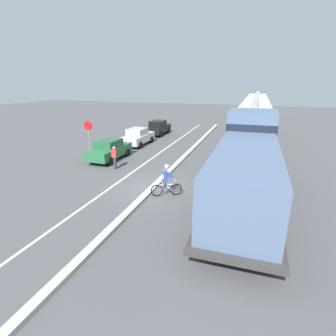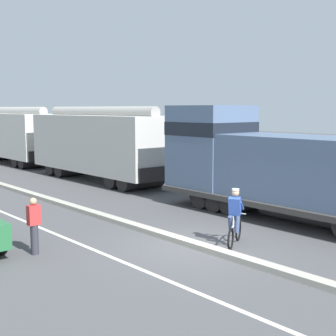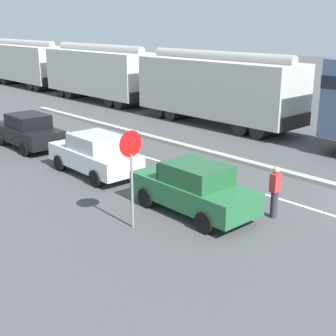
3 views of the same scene
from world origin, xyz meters
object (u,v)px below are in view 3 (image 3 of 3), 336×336
at_px(parked_car_green, 194,188).
at_px(hopper_car_lead, 217,89).
at_px(hopper_car_middle, 99,73).
at_px(stop_sign, 131,161).
at_px(hopper_car_trailing, 26,63).
at_px(parked_car_black, 28,131).
at_px(parked_car_white, 95,154).
at_px(pedestrian_by_cars, 275,191).

bearing_deg(parked_car_green, hopper_car_lead, 38.49).
xyz_separation_m(hopper_car_middle, stop_sign, (-12.47, -19.43, -0.05)).
height_order(hopper_car_trailing, parked_car_black, hopper_car_trailing).
bearing_deg(hopper_car_lead, stop_sign, -147.88).
relative_size(hopper_car_middle, parked_car_green, 2.51).
bearing_deg(hopper_car_trailing, hopper_car_middle, -90.00).
bearing_deg(parked_car_white, hopper_car_middle, 54.38).
distance_m(hopper_car_middle, hopper_car_trailing, 11.60).
height_order(hopper_car_lead, pedestrian_by_cars, hopper_car_lead).
bearing_deg(hopper_car_lead, pedestrian_by_cars, -131.00).
xyz_separation_m(parked_car_white, stop_sign, (-2.05, -4.88, 1.21)).
height_order(hopper_car_middle, parked_car_white, hopper_car_middle).
height_order(hopper_car_middle, pedestrian_by_cars, hopper_car_middle).
xyz_separation_m(parked_car_black, stop_sign, (-2.04, -10.39, 1.21)).
relative_size(hopper_car_middle, hopper_car_trailing, 1.00).
bearing_deg(hopper_car_trailing, parked_car_black, -116.80).
height_order(parked_car_white, parked_car_black, same).
distance_m(hopper_car_middle, stop_sign, 23.09).
bearing_deg(hopper_car_lead, parked_car_white, -164.22).
height_order(hopper_car_lead, parked_car_black, hopper_car_lead).
xyz_separation_m(parked_car_black, pedestrian_by_cars, (1.56, -12.76, 0.03)).
height_order(parked_car_green, pedestrian_by_cars, same).
xyz_separation_m(hopper_car_trailing, parked_car_green, (-10.39, -31.46, -1.26)).
bearing_deg(stop_sign, parked_car_black, 78.87).
height_order(hopper_car_trailing, pedestrian_by_cars, hopper_car_trailing).
bearing_deg(hopper_car_middle, parked_car_white, -125.62).
xyz_separation_m(hopper_car_middle, parked_car_white, (-10.42, -14.54, -1.26)).
relative_size(stop_sign, pedestrian_by_cars, 1.78).
bearing_deg(hopper_car_middle, pedestrian_by_cars, -112.13).
bearing_deg(stop_sign, hopper_car_lead, 32.12).
xyz_separation_m(hopper_car_lead, parked_car_white, (-10.42, -2.94, -1.26)).
height_order(parked_car_green, parked_car_white, same).
distance_m(stop_sign, pedestrian_by_cars, 4.47).
xyz_separation_m(hopper_car_lead, parked_car_black, (-10.42, 2.56, -1.26)).
relative_size(parked_car_black, pedestrian_by_cars, 2.60).
height_order(hopper_car_middle, parked_car_black, hopper_car_middle).
xyz_separation_m(hopper_car_lead, pedestrian_by_cars, (-8.86, -10.19, -1.23)).
distance_m(parked_car_green, parked_car_black, 10.82).
bearing_deg(parked_car_green, hopper_car_trailing, 71.73).
bearing_deg(pedestrian_by_cars, hopper_car_middle, 67.87).
xyz_separation_m(hopper_car_middle, pedestrian_by_cars, (-8.86, -21.79, -1.23)).
relative_size(hopper_car_trailing, parked_car_white, 2.50).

